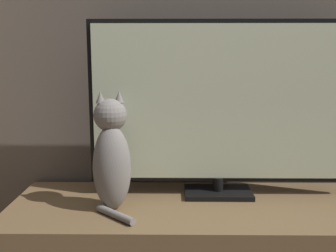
# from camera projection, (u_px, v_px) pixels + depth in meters

# --- Properties ---
(wall_back) EXTENTS (4.80, 0.05, 2.60)m
(wall_back) POSITION_uv_depth(u_px,v_px,m) (201.00, 18.00, 1.78)
(wall_back) COLOR #60564C
(wall_back) RESTS_ON ground_plane
(tv) EXTENTS (1.09, 0.17, 0.74)m
(tv) POSITION_uv_depth(u_px,v_px,m) (220.00, 107.00, 1.63)
(tv) COLOR black
(tv) RESTS_ON tv_stand
(cat) EXTENTS (0.19, 0.27, 0.46)m
(cat) POSITION_uv_depth(u_px,v_px,m) (112.00, 156.00, 1.51)
(cat) COLOR gray
(cat) RESTS_ON tv_stand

